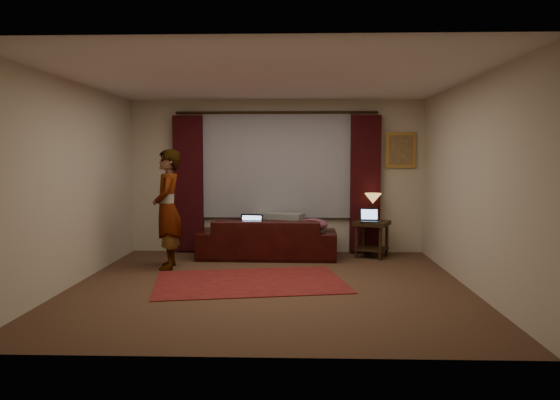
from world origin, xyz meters
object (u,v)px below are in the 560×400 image
(laptop_sofa, at_px, (249,224))
(tiffany_lamp, at_px, (373,207))
(laptop_table, at_px, (370,215))
(person, at_px, (168,209))
(sofa, at_px, (267,230))
(end_table, at_px, (372,239))

(laptop_sofa, xyz_separation_m, tiffany_lamp, (2.01, 0.43, 0.24))
(laptop_table, bearing_deg, person, -160.02)
(sofa, bearing_deg, tiffany_lamp, -171.50)
(end_table, height_order, tiffany_lamp, tiffany_lamp)
(sofa, relative_size, tiffany_lamp, 4.99)
(laptop_sofa, relative_size, end_table, 0.67)
(tiffany_lamp, distance_m, person, 3.32)
(tiffany_lamp, distance_m, laptop_table, 0.28)
(sofa, height_order, person, person)
(sofa, height_order, laptop_sofa, sofa)
(sofa, xyz_separation_m, tiffany_lamp, (1.73, 0.22, 0.37))
(laptop_table, height_order, person, person)
(sofa, xyz_separation_m, laptop_table, (1.65, -0.02, 0.25))
(laptop_sofa, relative_size, tiffany_lamp, 0.90)
(sofa, relative_size, person, 1.27)
(laptop_sofa, distance_m, laptop_table, 1.94)
(laptop_sofa, distance_m, tiffany_lamp, 2.07)
(tiffany_lamp, height_order, person, person)
(laptop_sofa, xyz_separation_m, person, (-1.13, -0.66, 0.29))
(end_table, xyz_separation_m, tiffany_lamp, (0.03, 0.11, 0.52))
(person, bearing_deg, sofa, 112.09)
(sofa, relative_size, laptop_sofa, 5.56)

